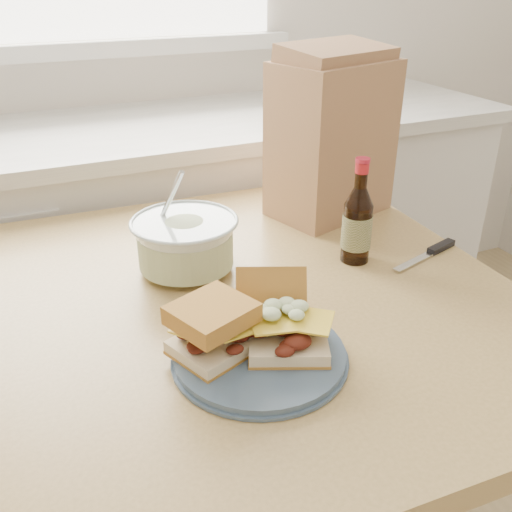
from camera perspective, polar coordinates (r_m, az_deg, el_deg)
name	(u,v)px	position (r m, az deg, el deg)	size (l,w,h in m)	color
cabinet_run	(135,266)	(1.92, -12.00, -1.01)	(2.50, 0.64, 0.94)	silver
dining_table	(239,349)	(1.10, -1.70, -9.30)	(1.04, 1.04, 0.83)	tan
plate	(260,355)	(0.87, 0.37, -9.89)	(0.26, 0.26, 0.02)	#43576D
sandwich_left	(213,328)	(0.84, -4.36, -7.23)	(0.14, 0.13, 0.08)	beige
sandwich_right	(282,321)	(0.87, 2.62, -6.49)	(0.15, 0.20, 0.10)	beige
coleslaw_bowl	(186,245)	(1.10, -7.05, 1.06)	(0.21, 0.21, 0.20)	silver
beer_bottle	(357,224)	(1.14, 10.09, 3.22)	(0.06, 0.06, 0.21)	black
knife	(434,250)	(1.23, 17.41, 0.55)	(0.19, 0.07, 0.01)	silver
paper_bag	(332,140)	(1.34, 7.57, 11.41)	(0.27, 0.17, 0.35)	#A3794F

